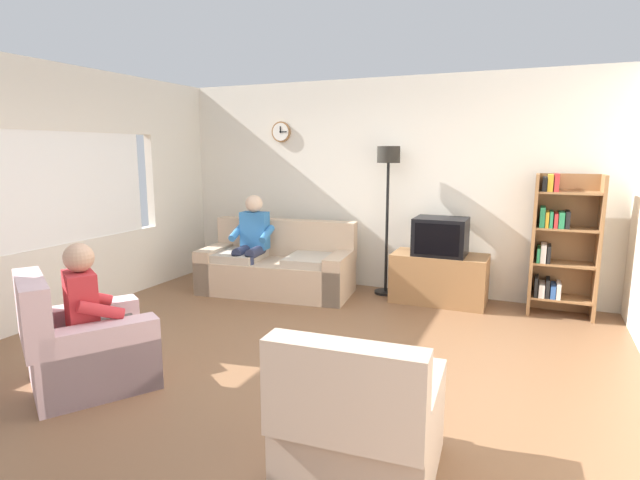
% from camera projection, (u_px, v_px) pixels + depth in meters
% --- Properties ---
extents(ground_plane, '(12.00, 12.00, 0.00)m').
position_uv_depth(ground_plane, '(292.00, 361.00, 4.34)').
color(ground_plane, brown).
extents(back_wall_assembly, '(6.20, 0.17, 2.70)m').
position_uv_depth(back_wall_assembly, '(382.00, 185.00, 6.51)').
color(back_wall_assembly, silver).
rests_on(back_wall_assembly, ground_plane).
extents(left_wall_assembly, '(0.12, 5.80, 2.70)m').
position_uv_depth(left_wall_assembly, '(48.00, 195.00, 5.26)').
color(left_wall_assembly, silver).
rests_on(left_wall_assembly, ground_plane).
extents(couch, '(1.99, 1.10, 0.90)m').
position_uv_depth(couch, '(278.00, 268.00, 6.43)').
color(couch, tan).
rests_on(couch, ground_plane).
extents(tv_stand, '(1.10, 0.56, 0.58)m').
position_uv_depth(tv_stand, '(439.00, 278.00, 5.99)').
color(tv_stand, olive).
rests_on(tv_stand, ground_plane).
extents(tv, '(0.60, 0.49, 0.44)m').
position_uv_depth(tv, '(440.00, 236.00, 5.88)').
color(tv, black).
rests_on(tv, tv_stand).
extents(bookshelf, '(0.68, 0.36, 1.56)m').
position_uv_depth(bookshelf, '(560.00, 243.00, 5.47)').
color(bookshelf, olive).
rests_on(bookshelf, ground_plane).
extents(floor_lamp, '(0.28, 0.28, 1.85)m').
position_uv_depth(floor_lamp, '(388.00, 179.00, 6.15)').
color(floor_lamp, black).
rests_on(floor_lamp, ground_plane).
extents(armchair_near_window, '(1.15, 1.17, 0.90)m').
position_uv_depth(armchair_near_window, '(86.00, 349.00, 3.86)').
color(armchair_near_window, beige).
rests_on(armchair_near_window, ground_plane).
extents(armchair_near_bookshelf, '(0.85, 0.93, 0.90)m').
position_uv_depth(armchair_near_bookshelf, '(361.00, 428.00, 2.76)').
color(armchair_near_bookshelf, tan).
rests_on(armchair_near_bookshelf, ground_plane).
extents(person_on_couch, '(0.55, 0.57, 1.24)m').
position_uv_depth(person_on_couch, '(252.00, 238.00, 6.38)').
color(person_on_couch, '#3372B2').
rests_on(person_on_couch, ground_plane).
extents(person_in_left_armchair, '(0.61, 0.64, 1.12)m').
position_uv_depth(person_in_left_armchair, '(95.00, 308.00, 3.85)').
color(person_in_left_armchair, red).
rests_on(person_in_left_armchair, ground_plane).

